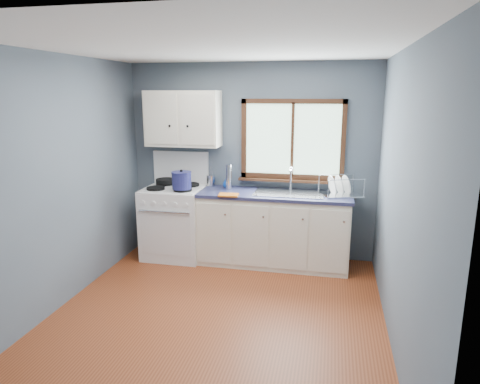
% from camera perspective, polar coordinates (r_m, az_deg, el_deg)
% --- Properties ---
extents(floor, '(3.20, 3.60, 0.02)m').
position_cam_1_polar(floor, '(4.31, -3.31, -16.57)').
color(floor, brown).
rests_on(floor, ground).
extents(ceiling, '(3.20, 3.60, 0.02)m').
position_cam_1_polar(ceiling, '(3.77, -3.84, 18.96)').
color(ceiling, white).
rests_on(ceiling, wall_back).
extents(wall_back, '(3.20, 0.02, 2.50)m').
position_cam_1_polar(wall_back, '(5.58, 1.47, 4.11)').
color(wall_back, slate).
rests_on(wall_back, ground).
extents(wall_front, '(3.20, 0.02, 2.50)m').
position_cam_1_polar(wall_front, '(2.24, -16.32, -10.41)').
color(wall_front, slate).
rests_on(wall_front, ground).
extents(wall_left, '(0.02, 3.60, 2.50)m').
position_cam_1_polar(wall_left, '(4.55, -23.48, 0.94)').
color(wall_left, slate).
rests_on(wall_left, ground).
extents(wall_right, '(0.02, 3.60, 2.50)m').
position_cam_1_polar(wall_right, '(3.76, 20.82, -1.22)').
color(wall_right, slate).
rests_on(wall_right, ground).
extents(gas_range, '(0.76, 0.69, 1.36)m').
position_cam_1_polar(gas_range, '(5.69, -8.68, -3.69)').
color(gas_range, white).
rests_on(gas_range, floor).
extents(base_cabinets, '(1.85, 0.60, 0.88)m').
position_cam_1_polar(base_cabinets, '(5.42, 4.49, -5.36)').
color(base_cabinets, '#EFE7CD').
rests_on(base_cabinets, floor).
extents(countertop, '(1.89, 0.64, 0.04)m').
position_cam_1_polar(countertop, '(5.28, 4.59, -0.32)').
color(countertop, '#202342').
rests_on(countertop, base_cabinets).
extents(sink, '(0.84, 0.46, 0.44)m').
position_cam_1_polar(sink, '(5.27, 6.52, -0.84)').
color(sink, silver).
rests_on(sink, countertop).
extents(window, '(1.36, 0.10, 1.03)m').
position_cam_1_polar(window, '(5.44, 6.99, 6.17)').
color(window, '#9EC6A8').
rests_on(window, wall_back).
extents(upper_cabinets, '(0.95, 0.35, 0.70)m').
position_cam_1_polar(upper_cabinets, '(5.57, -7.61, 9.67)').
color(upper_cabinets, '#EFE7CD').
rests_on(upper_cabinets, wall_back).
extents(skillet, '(0.39, 0.28, 0.05)m').
position_cam_1_polar(skillet, '(5.74, -9.90, 1.48)').
color(skillet, black).
rests_on(skillet, gas_range).
extents(stockpot, '(0.28, 0.28, 0.24)m').
position_cam_1_polar(stockpot, '(5.34, -7.80, 1.58)').
color(stockpot, navy).
rests_on(stockpot, gas_range).
extents(utensil_crock, '(0.15, 0.15, 0.36)m').
position_cam_1_polar(utensil_crock, '(5.65, -3.92, 1.56)').
color(utensil_crock, silver).
rests_on(utensil_crock, countertop).
extents(thermos, '(0.09, 0.09, 0.32)m').
position_cam_1_polar(thermos, '(5.43, -1.51, 2.02)').
color(thermos, silver).
rests_on(thermos, countertop).
extents(soap_bottle, '(0.11, 0.11, 0.25)m').
position_cam_1_polar(soap_bottle, '(5.49, -1.80, 1.77)').
color(soap_bottle, '#0C47BC').
rests_on(soap_bottle, countertop).
extents(dish_towel, '(0.25, 0.19, 0.02)m').
position_cam_1_polar(dish_towel, '(5.12, -1.56, -0.39)').
color(dish_towel, orange).
rests_on(dish_towel, countertop).
extents(dish_rack, '(0.56, 0.49, 0.24)m').
position_cam_1_polar(dish_rack, '(5.28, 13.19, 0.28)').
color(dish_rack, silver).
rests_on(dish_rack, countertop).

